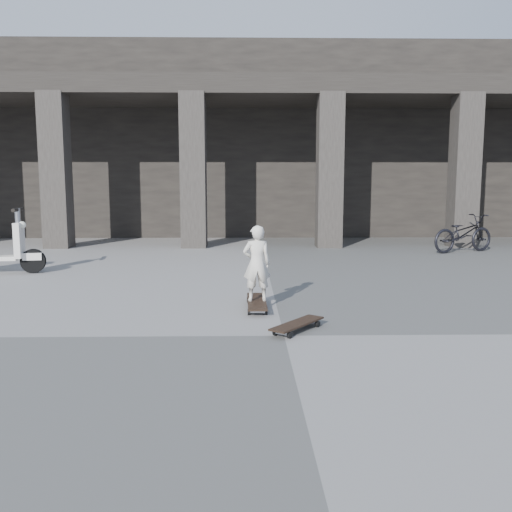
{
  "coord_description": "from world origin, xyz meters",
  "views": [
    {
      "loc": [
        -0.43,
        -5.84,
        1.68
      ],
      "look_at": [
        -0.28,
        1.84,
        0.65
      ],
      "focal_mm": 38.0,
      "sensor_mm": 36.0,
      "label": 1
    }
  ],
  "objects_px": {
    "longboard": "(257,302)",
    "child": "(257,263)",
    "bicycle": "(463,233)",
    "skateboard_spare": "(297,325)"
  },
  "relations": [
    {
      "from": "longboard",
      "to": "child",
      "type": "bearing_deg",
      "value": -166.51
    },
    {
      "from": "child",
      "to": "bicycle",
      "type": "relative_size",
      "value": 0.58
    },
    {
      "from": "skateboard_spare",
      "to": "bicycle",
      "type": "height_order",
      "value": "bicycle"
    },
    {
      "from": "longboard",
      "to": "child",
      "type": "distance_m",
      "value": 0.53
    },
    {
      "from": "child",
      "to": "bicycle",
      "type": "height_order",
      "value": "child"
    },
    {
      "from": "child",
      "to": "longboard",
      "type": "bearing_deg",
      "value": -81.26
    },
    {
      "from": "skateboard_spare",
      "to": "child",
      "type": "relative_size",
      "value": 0.78
    },
    {
      "from": "bicycle",
      "to": "skateboard_spare",
      "type": "bearing_deg",
      "value": 123.88
    },
    {
      "from": "skateboard_spare",
      "to": "child",
      "type": "height_order",
      "value": "child"
    },
    {
      "from": "skateboard_spare",
      "to": "child",
      "type": "bearing_deg",
      "value": 59.02
    }
  ]
}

